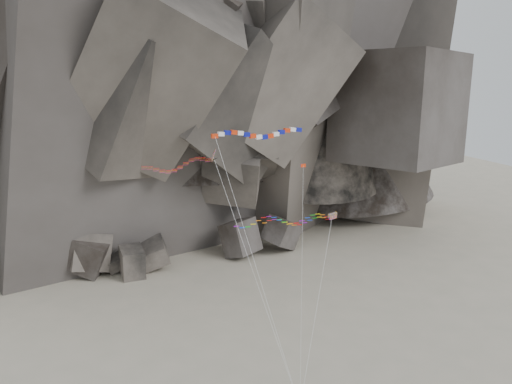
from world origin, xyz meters
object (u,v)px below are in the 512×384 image
object	(u,v)px
banner_kite	(258,135)
parafoil_kite	(281,220)
delta_kite	(175,165)
pennant_kite	(302,216)

from	to	relation	value
banner_kite	parafoil_kite	xyz separation A→B (m)	(2.14, -1.97, -9.39)
delta_kite	pennant_kite	bearing A→B (deg)	-12.64
banner_kite	pennant_kite	size ratio (longest dim) A/B	1.15
parafoil_kite	pennant_kite	xyz separation A→B (m)	(1.19, -3.29, 1.35)
delta_kite	pennant_kite	distance (m)	14.51
pennant_kite	parafoil_kite	bearing A→B (deg)	104.20
pennant_kite	delta_kite	bearing A→B (deg)	152.60
parafoil_kite	pennant_kite	world-z (taller)	pennant_kite
banner_kite	parafoil_kite	distance (m)	9.83
banner_kite	parafoil_kite	world-z (taller)	banner_kite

